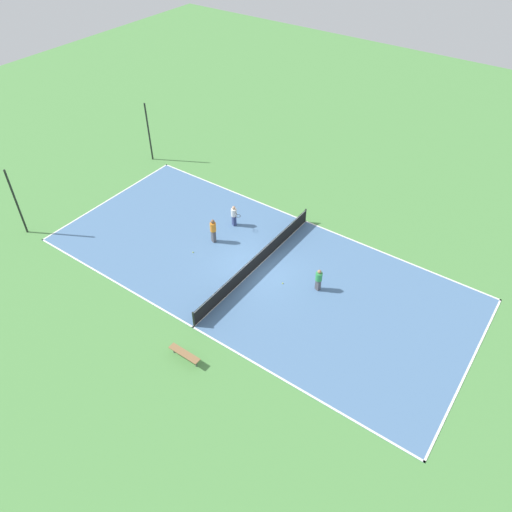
{
  "coord_description": "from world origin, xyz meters",
  "views": [
    {
      "loc": [
        -16.98,
        -12.09,
        18.84
      ],
      "look_at": [
        0.0,
        0.0,
        0.9
      ],
      "focal_mm": 35.0,
      "sensor_mm": 36.0,
      "label": 1
    }
  ],
  "objects": [
    {
      "name": "ground_plane",
      "position": [
        0.0,
        0.0,
        0.0
      ],
      "size": [
        80.0,
        80.0,
        0.0
      ],
      "primitive_type": "plane",
      "color": "#518E47"
    },
    {
      "name": "player_far_white",
      "position": [
        2.47,
        3.42,
        0.81
      ],
      "size": [
        0.72,
        0.98,
        1.41
      ],
      "rotation": [
        0.0,
        0.0,
        4.25
      ],
      "color": "navy",
      "rests_on": "court_surface"
    },
    {
      "name": "fence_post_back_left",
      "position": [
        -5.44,
        13.37,
        2.19
      ],
      "size": [
        0.12,
        0.12,
        4.38
      ],
      "color": "black",
      "rests_on": "ground_plane"
    },
    {
      "name": "player_far_green",
      "position": [
        0.52,
        -3.69,
        0.79
      ],
      "size": [
        0.45,
        0.45,
        1.38
      ],
      "rotation": [
        0.0,
        0.0,
        4.41
      ],
      "color": "#4C4C51",
      "rests_on": "court_surface"
    },
    {
      "name": "tennis_ball_right_alley",
      "position": [
        -1.05,
        3.76,
        0.06
      ],
      "size": [
        0.07,
        0.07,
        0.07
      ],
      "primitive_type": "sphere",
      "color": "#CCE033",
      "rests_on": "court_surface"
    },
    {
      "name": "tennis_ball_near_net",
      "position": [
        -0.21,
        -1.93,
        0.06
      ],
      "size": [
        0.07,
        0.07,
        0.07
      ],
      "primitive_type": "sphere",
      "color": "#CCE033",
      "rests_on": "court_surface"
    },
    {
      "name": "court_surface",
      "position": [
        0.0,
        0.0,
        0.01
      ],
      "size": [
        10.9,
        23.96,
        0.02
      ],
      "color": "#4C729E",
      "rests_on": "ground_plane"
    },
    {
      "name": "fence_post_back_right",
      "position": [
        5.44,
        13.37,
        2.19
      ],
      "size": [
        0.12,
        0.12,
        4.38
      ],
      "color": "black",
      "rests_on": "ground_plane"
    },
    {
      "name": "tennis_net",
      "position": [
        0.0,
        0.0,
        0.52
      ],
      "size": [
        10.7,
        0.1,
        0.97
      ],
      "color": "black",
      "rests_on": "court_surface"
    },
    {
      "name": "bench",
      "position": [
        -7.09,
        -0.98,
        0.39
      ],
      "size": [
        0.36,
        1.67,
        0.45
      ],
      "rotation": [
        0.0,
        0.0,
        1.57
      ],
      "color": "olive",
      "rests_on": "ground_plane"
    },
    {
      "name": "player_center_orange",
      "position": [
        0.47,
        3.43,
        0.93
      ],
      "size": [
        0.46,
        0.46,
        1.59
      ],
      "rotation": [
        0.0,
        0.0,
        4.39
      ],
      "color": "#4C4C51",
      "rests_on": "court_surface"
    }
  ]
}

